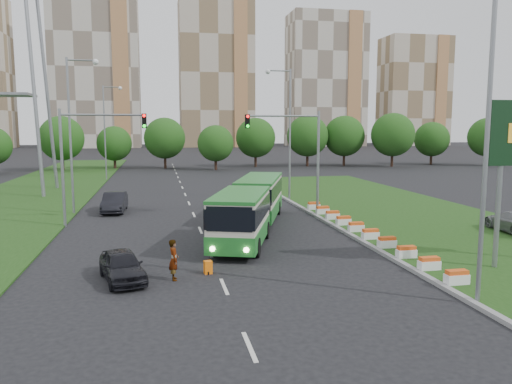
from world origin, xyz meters
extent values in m
plane|color=black|center=(0.00, 0.00, 0.00)|extent=(360.00, 360.00, 0.00)
cube|color=#1B4012|center=(13.00, 8.00, 0.07)|extent=(14.00, 60.00, 0.15)
cube|color=gray|center=(6.05, 8.00, 0.09)|extent=(0.30, 60.00, 0.18)
cube|color=#1B4012|center=(-18.00, 25.00, 0.05)|extent=(12.00, 110.00, 0.10)
cylinder|color=gray|center=(10.00, -6.00, 2.80)|extent=(0.24, 0.24, 5.60)
cylinder|color=gray|center=(6.40, 10.00, 4.00)|extent=(0.20, 0.20, 8.00)
cylinder|color=gray|center=(3.65, 10.00, 7.60)|extent=(5.50, 0.14, 0.14)
cube|color=black|center=(0.90, 10.00, 7.20)|extent=(0.32, 0.32, 1.00)
cylinder|color=gray|center=(-12.00, 9.00, 4.00)|extent=(0.20, 0.20, 8.00)
cylinder|color=gray|center=(-9.25, 9.00, 7.60)|extent=(5.50, 0.14, 0.14)
cube|color=black|center=(-6.50, 9.00, 7.20)|extent=(0.32, 0.32, 1.00)
cube|color=beige|center=(-25.00, 150.00, 26.00)|extent=(28.00, 15.00, 52.00)
cube|color=#BEB099|center=(15.00, 150.00, 25.00)|extent=(25.00, 15.00, 50.00)
cube|color=beige|center=(55.00, 150.00, 23.50)|extent=(27.00, 15.00, 47.00)
cube|color=#BEB099|center=(90.00, 150.00, 20.00)|extent=(24.00, 14.00, 40.00)
cube|color=beige|center=(0.12, 0.48, 1.76)|extent=(2.51, 6.92, 2.71)
cube|color=beige|center=(0.12, 9.35, 1.76)|extent=(2.51, 8.42, 2.71)
cylinder|color=black|center=(0.12, 4.54, 1.70)|extent=(2.51, 1.25, 2.51)
cube|color=#1F6F27|center=(0.12, 0.48, 0.85)|extent=(2.59, 6.97, 0.95)
cube|color=#1F6F27|center=(0.12, 9.35, 0.85)|extent=(2.59, 8.47, 0.95)
cube|color=black|center=(0.12, 0.48, 2.21)|extent=(2.59, 6.97, 1.05)
cube|color=black|center=(0.12, 9.35, 2.21)|extent=(2.59, 8.47, 1.05)
imported|color=black|center=(-7.32, -4.28, 0.68)|extent=(2.56, 4.28, 1.37)
imported|color=black|center=(-9.14, 14.55, 0.79)|extent=(1.85, 4.83, 1.57)
imported|color=gray|center=(-5.06, -4.63, 0.92)|extent=(0.48, 0.69, 1.84)
cube|color=orange|center=(-3.49, -3.98, 0.31)|extent=(0.36, 0.31, 0.61)
cylinder|color=black|center=(-3.49, -4.13, 0.07)|extent=(0.04, 0.14, 0.14)
camera|label=1|loc=(-5.65, -26.49, 6.76)|focal=35.00mm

